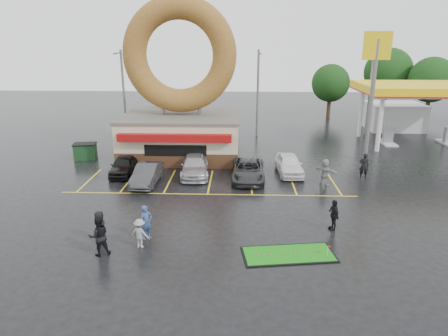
{
  "coord_description": "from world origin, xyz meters",
  "views": [
    {
      "loc": [
        2.05,
        -21.59,
        9.9
      ],
      "look_at": [
        1.14,
        2.39,
        2.2
      ],
      "focal_mm": 32.0,
      "sensor_mm": 36.0,
      "label": 1
    }
  ],
  "objects_px": {
    "donut_shop": "(181,106)",
    "car_black": "(123,165)",
    "putting_green": "(289,254)",
    "car_grey": "(248,170)",
    "person_cameraman": "(334,215)",
    "streetlight_left": "(123,92)",
    "car_dgrey": "(147,174)",
    "dumpster": "(85,152)",
    "streetlight_right": "(370,91)",
    "gas_station": "(411,102)",
    "car_white": "(289,164)",
    "streetlight_mid": "(258,91)",
    "person_blue": "(146,222)",
    "car_silver": "(195,166)",
    "shell_sign": "(374,73)"
  },
  "relations": [
    {
      "from": "donut_shop",
      "to": "car_dgrey",
      "type": "relative_size",
      "value": 3.09
    },
    {
      "from": "streetlight_right",
      "to": "streetlight_left",
      "type": "bearing_deg",
      "value": -175.6
    },
    {
      "from": "streetlight_right",
      "to": "dumpster",
      "type": "distance_m",
      "value": 29.53
    },
    {
      "from": "putting_green",
      "to": "donut_shop",
      "type": "bearing_deg",
      "value": 113.42
    },
    {
      "from": "streetlight_left",
      "to": "putting_green",
      "type": "bearing_deg",
      "value": -59.15
    },
    {
      "from": "streetlight_right",
      "to": "person_blue",
      "type": "xyz_separation_m",
      "value": [
        -18.68,
        -24.91,
        -3.86
      ]
    },
    {
      "from": "donut_shop",
      "to": "person_cameraman",
      "type": "height_order",
      "value": "donut_shop"
    },
    {
      "from": "car_grey",
      "to": "dumpster",
      "type": "distance_m",
      "value": 14.89
    },
    {
      "from": "car_black",
      "to": "car_white",
      "type": "height_order",
      "value": "car_white"
    },
    {
      "from": "car_dgrey",
      "to": "car_silver",
      "type": "distance_m",
      "value": 3.85
    },
    {
      "from": "streetlight_left",
      "to": "person_blue",
      "type": "bearing_deg",
      "value": -72.28
    },
    {
      "from": "streetlight_mid",
      "to": "car_grey",
      "type": "relative_size",
      "value": 1.75
    },
    {
      "from": "person_blue",
      "to": "car_silver",
      "type": "bearing_deg",
      "value": 40.71
    },
    {
      "from": "streetlight_mid",
      "to": "dumpster",
      "type": "xyz_separation_m",
      "value": [
        -15.3,
        -9.48,
        -4.13
      ]
    },
    {
      "from": "gas_station",
      "to": "car_grey",
      "type": "bearing_deg",
      "value": -140.18
    },
    {
      "from": "person_cameraman",
      "to": "streetlight_right",
      "type": "bearing_deg",
      "value": 146.58
    },
    {
      "from": "car_black",
      "to": "streetlight_left",
      "type": "bearing_deg",
      "value": 100.89
    },
    {
      "from": "shell_sign",
      "to": "car_grey",
      "type": "xyz_separation_m",
      "value": [
        -10.23,
        -5.43,
        -6.67
      ]
    },
    {
      "from": "gas_station",
      "to": "car_white",
      "type": "xyz_separation_m",
      "value": [
        -14.03,
        -12.94,
        -2.93
      ]
    },
    {
      "from": "streetlight_mid",
      "to": "dumpster",
      "type": "bearing_deg",
      "value": -148.21
    },
    {
      "from": "shell_sign",
      "to": "person_cameraman",
      "type": "bearing_deg",
      "value": -112.97
    },
    {
      "from": "streetlight_left",
      "to": "car_white",
      "type": "relative_size",
      "value": 2.0
    },
    {
      "from": "donut_shop",
      "to": "putting_green",
      "type": "xyz_separation_m",
      "value": [
        7.53,
        -17.38,
        -4.43
      ]
    },
    {
      "from": "person_cameraman",
      "to": "car_white",
      "type": "bearing_deg",
      "value": 174.69
    },
    {
      "from": "streetlight_right",
      "to": "car_white",
      "type": "bearing_deg",
      "value": -125.78
    },
    {
      "from": "donut_shop",
      "to": "streetlight_right",
      "type": "distance_m",
      "value": 21.0
    },
    {
      "from": "car_white",
      "to": "person_blue",
      "type": "distance_m",
      "value": 13.99
    },
    {
      "from": "streetlight_right",
      "to": "car_black",
      "type": "relative_size",
      "value": 2.16
    },
    {
      "from": "car_dgrey",
      "to": "car_white",
      "type": "bearing_deg",
      "value": 16.72
    },
    {
      "from": "streetlight_mid",
      "to": "car_silver",
      "type": "height_order",
      "value": "streetlight_mid"
    },
    {
      "from": "streetlight_left",
      "to": "car_black",
      "type": "height_order",
      "value": "streetlight_left"
    },
    {
      "from": "streetlight_right",
      "to": "person_cameraman",
      "type": "distance_m",
      "value": 25.35
    },
    {
      "from": "gas_station",
      "to": "dumpster",
      "type": "xyz_separation_m",
      "value": [
        -31.3,
        -9.5,
        -3.05
      ]
    },
    {
      "from": "donut_shop",
      "to": "person_blue",
      "type": "bearing_deg",
      "value": -88.84
    },
    {
      "from": "streetlight_mid",
      "to": "car_dgrey",
      "type": "distance_m",
      "value": 18.23
    },
    {
      "from": "car_dgrey",
      "to": "car_grey",
      "type": "relative_size",
      "value": 0.85
    },
    {
      "from": "car_white",
      "to": "dumpster",
      "type": "bearing_deg",
      "value": 165.39
    },
    {
      "from": "streetlight_left",
      "to": "person_cameraman",
      "type": "distance_m",
      "value": 27.82
    },
    {
      "from": "car_grey",
      "to": "streetlight_left",
      "type": "bearing_deg",
      "value": 134.82
    },
    {
      "from": "streetlight_right",
      "to": "putting_green",
      "type": "height_order",
      "value": "streetlight_right"
    },
    {
      "from": "streetlight_left",
      "to": "person_blue",
      "type": "xyz_separation_m",
      "value": [
        7.32,
        -22.91,
        -3.86
      ]
    },
    {
      "from": "shell_sign",
      "to": "person_blue",
      "type": "xyz_separation_m",
      "value": [
        -15.68,
        -15.0,
        -6.46
      ]
    },
    {
      "from": "car_dgrey",
      "to": "streetlight_left",
      "type": "bearing_deg",
      "value": 112.97
    },
    {
      "from": "dumpster",
      "to": "putting_green",
      "type": "xyz_separation_m",
      "value": [
        15.83,
        -15.84,
        -0.61
      ]
    },
    {
      "from": "gas_station",
      "to": "car_white",
      "type": "distance_m",
      "value": 19.31
    },
    {
      "from": "donut_shop",
      "to": "car_black",
      "type": "relative_size",
      "value": 3.24
    },
    {
      "from": "gas_station",
      "to": "putting_green",
      "type": "relative_size",
      "value": 2.92
    },
    {
      "from": "car_grey",
      "to": "person_cameraman",
      "type": "relative_size",
      "value": 2.96
    },
    {
      "from": "car_grey",
      "to": "dumpster",
      "type": "height_order",
      "value": "car_grey"
    },
    {
      "from": "car_white",
      "to": "putting_green",
      "type": "height_order",
      "value": "car_white"
    }
  ]
}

